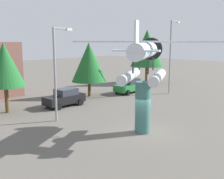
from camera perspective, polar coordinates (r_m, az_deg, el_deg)
The scene contains 10 objects.
ground_plane at distance 20.48m, azimuth 6.18°, elevation -8.67°, with size 140.00×140.00×0.00m, color #605B54.
display_pedestal at distance 19.96m, azimuth 6.28°, elevation -3.65°, with size 1.10×1.10×3.69m, color #386B66.
floatplane_monument at distance 19.56m, azimuth 6.55°, elevation 6.50°, with size 7.11×9.72×4.00m.
car_mid_black at distance 28.33m, azimuth -9.61°, elevation -1.61°, with size 4.20×2.02×1.76m.
car_far_green at distance 35.00m, azimuth 3.64°, elevation 0.75°, with size 4.20×2.02×1.76m.
streetlight_primary at distance 22.84m, azimuth -11.20°, elevation 4.49°, with size 1.84×0.28×7.56m.
streetlight_secondary at distance 34.99m, azimuth 11.97°, elevation 7.45°, with size 1.84×0.28×8.85m.
tree_east at distance 26.69m, azimuth -21.09°, elevation 4.71°, with size 3.55×3.55×6.36m.
tree_center_back at distance 32.54m, azimuth -4.72°, elevation 5.59°, with size 4.06×4.06×6.28m.
tree_far_east at distance 42.97m, azimuth 7.14°, elevation 8.35°, with size 4.94×4.94×8.05m.
Camera 1 is at (-15.50, -11.65, 6.59)m, focal length 44.81 mm.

